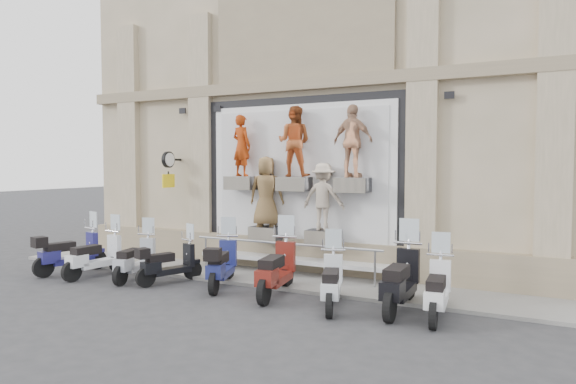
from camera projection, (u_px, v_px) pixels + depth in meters
name	position (u px, v px, depth m)	size (l,w,h in m)	color
ground	(240.00, 299.00, 10.71)	(90.00, 90.00, 0.00)	#313134
sidewalk	(285.00, 278.00, 12.58)	(16.00, 2.20, 0.08)	gray
building	(354.00, 66.00, 16.62)	(14.00, 8.60, 12.00)	#C4AE8F
shop_vitrine	(299.00, 180.00, 12.99)	(5.60, 0.83, 4.30)	black
guard_rail	(283.00, 261.00, 12.47)	(5.06, 0.10, 0.93)	#9EA0A5
clock_sign_bracket	(169.00, 165.00, 14.51)	(0.10, 0.80, 1.02)	black
scooter_a	(71.00, 243.00, 13.22)	(0.56, 1.92, 1.56)	navy
scooter_b	(96.00, 247.00, 12.81)	(0.55, 1.87, 1.52)	silver
scooter_c	(136.00, 250.00, 12.48)	(0.53, 1.80, 1.47)	#9FA3AC
scooter_d	(170.00, 254.00, 12.11)	(0.49, 1.70, 1.38)	black
scooter_e	(222.00, 254.00, 11.68)	(0.56, 1.92, 1.56)	navy
scooter_f	(276.00, 257.00, 10.90)	(0.60, 2.06, 1.68)	maroon
scooter_g	(332.00, 270.00, 10.01)	(0.53, 1.83, 1.49)	silver
scooter_h	(401.00, 267.00, 9.78)	(0.62, 2.12, 1.72)	black
scooter_i	(438.00, 277.00, 9.33)	(0.54, 1.86, 1.51)	white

